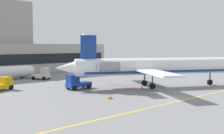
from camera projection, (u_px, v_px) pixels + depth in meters
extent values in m
cube|color=slate|center=(170.00, 98.00, 33.26)|extent=(120.00, 120.00, 0.10)
cube|color=yellow|center=(183.00, 100.00, 31.82)|extent=(108.00, 0.24, 0.01)
cube|color=red|center=(124.00, 86.00, 42.88)|extent=(0.30, 8.00, 0.01)
cube|color=black|center=(5.00, 60.00, 59.03)|extent=(54.57, 0.12, 2.40)
cylinder|color=white|center=(156.00, 66.00, 41.62)|extent=(23.47, 13.99, 2.57)
cube|color=navy|center=(156.00, 71.00, 41.67)|extent=(21.12, 12.59, 0.46)
cone|color=white|center=(67.00, 68.00, 38.33)|extent=(3.97, 3.49, 2.18)
cube|color=white|center=(129.00, 66.00, 47.00)|extent=(6.92, 9.85, 0.28)
cube|color=white|center=(157.00, 73.00, 35.11)|extent=(6.92, 9.85, 0.28)
cylinder|color=gray|center=(103.00, 65.00, 41.64)|extent=(3.39, 2.69, 1.41)
cylinder|color=gray|center=(109.00, 67.00, 37.71)|extent=(3.39, 2.69, 1.41)
cube|color=navy|center=(88.00, 47.00, 38.85)|extent=(2.16, 1.29, 3.46)
cube|color=white|center=(88.00, 35.00, 38.72)|extent=(3.51, 4.48, 0.20)
cylinder|color=#3F3F44|center=(210.00, 76.00, 44.05)|extent=(0.20, 0.20, 1.54)
cylinder|color=black|center=(210.00, 82.00, 44.13)|extent=(0.96, 0.73, 0.90)
cylinder|color=#3F3F44|center=(144.00, 77.00, 43.08)|extent=(0.20, 0.20, 1.54)
cylinder|color=black|center=(144.00, 83.00, 43.15)|extent=(0.96, 0.73, 0.90)
cylinder|color=#3F3F44|center=(152.00, 79.00, 39.84)|extent=(0.20, 0.20, 1.54)
cylinder|color=black|center=(152.00, 86.00, 39.92)|extent=(0.96, 0.73, 0.90)
cube|color=silver|center=(41.00, 76.00, 51.46)|extent=(3.28, 3.58, 0.66)
cube|color=#B8B1A9|center=(45.00, 71.00, 51.20)|extent=(2.04, 1.96, 1.24)
cylinder|color=black|center=(48.00, 77.00, 52.12)|extent=(0.64, 0.73, 0.70)
cylinder|color=black|center=(44.00, 78.00, 50.38)|extent=(0.64, 0.73, 0.70)
cylinder|color=black|center=(38.00, 77.00, 52.60)|extent=(0.64, 0.73, 0.70)
cylinder|color=black|center=(33.00, 78.00, 50.85)|extent=(0.64, 0.73, 0.70)
cube|color=#E5B20C|center=(0.00, 86.00, 38.52)|extent=(3.86, 2.95, 0.61)
cube|color=#C3970A|center=(5.00, 80.00, 39.32)|extent=(1.88, 2.02, 0.93)
cylinder|color=black|center=(2.00, 87.00, 40.02)|extent=(0.75, 0.52, 0.70)
cylinder|color=black|center=(11.00, 87.00, 39.22)|extent=(0.75, 0.52, 0.70)
cube|color=#19389E|center=(79.00, 84.00, 39.92)|extent=(3.75, 1.62, 0.66)
cube|color=navy|center=(73.00, 79.00, 39.15)|extent=(1.50, 1.45, 1.19)
cylinder|color=black|center=(74.00, 88.00, 38.48)|extent=(0.70, 0.28, 0.70)
cylinder|color=black|center=(68.00, 87.00, 39.66)|extent=(0.70, 0.28, 0.70)
cylinder|color=black|center=(89.00, 86.00, 40.23)|extent=(0.70, 0.28, 0.70)
cylinder|color=black|center=(83.00, 85.00, 41.41)|extent=(0.70, 0.28, 0.70)
cylinder|color=white|center=(14.00, 72.00, 51.71)|extent=(6.19, 2.56, 2.22)
sphere|color=white|center=(29.00, 71.00, 53.59)|extent=(2.18, 2.18, 2.18)
cube|color=#59595B|center=(4.00, 79.00, 50.60)|extent=(0.60, 2.00, 0.35)
cube|color=#59595B|center=(23.00, 78.00, 53.02)|extent=(0.60, 2.00, 0.35)
cone|color=orange|center=(142.00, 87.00, 40.05)|extent=(0.36, 0.36, 0.55)
cube|color=black|center=(142.00, 89.00, 40.07)|extent=(0.47, 0.47, 0.04)
cone|color=orange|center=(110.00, 96.00, 32.53)|extent=(0.36, 0.36, 0.55)
cube|color=black|center=(110.00, 99.00, 32.55)|extent=(0.47, 0.47, 0.04)
cone|color=orange|center=(145.00, 77.00, 52.78)|extent=(0.36, 0.36, 0.55)
cube|color=black|center=(145.00, 79.00, 52.80)|extent=(0.47, 0.47, 0.04)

